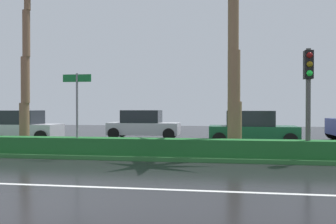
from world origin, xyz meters
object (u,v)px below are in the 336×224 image
object	(u,v)px
traffic_signal_median_right	(308,83)
car_in_traffic_second	(143,125)
street_name_sign	(77,102)
car_in_traffic_third	(252,129)
car_in_traffic_leading	(21,126)

from	to	relation	value
traffic_signal_median_right	car_in_traffic_second	size ratio (longest dim) A/B	0.87
traffic_signal_median_right	car_in_traffic_second	xyz separation A→B (m)	(-7.61, 8.39, -1.89)
street_name_sign	car_in_traffic_third	bearing A→B (deg)	38.99
street_name_sign	car_in_traffic_second	bearing A→B (deg)	85.80
car_in_traffic_leading	car_in_traffic_second	world-z (taller)	same
street_name_sign	car_in_traffic_leading	xyz separation A→B (m)	(-5.76, 5.64, -1.25)
traffic_signal_median_right	car_in_traffic_third	world-z (taller)	traffic_signal_median_right
street_name_sign	car_in_traffic_leading	size ratio (longest dim) A/B	0.70
car_in_traffic_leading	traffic_signal_median_right	bearing A→B (deg)	-21.76
traffic_signal_median_right	car_in_traffic_leading	distance (m)	15.17
street_name_sign	car_in_traffic_leading	distance (m)	8.15
street_name_sign	traffic_signal_median_right	bearing A→B (deg)	0.37
traffic_signal_median_right	car_in_traffic_second	distance (m)	11.48
traffic_signal_median_right	street_name_sign	xyz separation A→B (m)	(-8.23, -0.05, -0.64)
traffic_signal_median_right	street_name_sign	distance (m)	8.25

